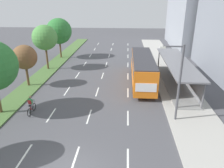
# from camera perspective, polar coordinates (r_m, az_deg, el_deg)

# --- Properties ---
(median_strip) EXTENTS (2.60, 52.00, 0.12)m
(median_strip) POSITION_cam_1_polar(r_m,az_deg,el_deg) (33.61, -16.37, 3.65)
(median_strip) COLOR #4C7038
(median_strip) RESTS_ON ground
(sidewalk_right) EXTENTS (4.50, 52.00, 0.15)m
(sidewalk_right) POSITION_cam_1_polar(r_m,az_deg,el_deg) (32.14, 14.54, 3.05)
(sidewalk_right) COLOR #ADAAA3
(sidewalk_right) RESTS_ON ground
(lane_divider_left) EXTENTS (0.14, 47.07, 0.01)m
(lane_divider_left) POSITION_cam_1_polar(r_m,az_deg,el_deg) (30.48, -9.06, 2.34)
(lane_divider_left) COLOR white
(lane_divider_left) RESTS_ON ground
(lane_divider_center) EXTENTS (0.14, 47.07, 0.01)m
(lane_divider_center) POSITION_cam_1_polar(r_m,az_deg,el_deg) (29.91, -2.51, 2.22)
(lane_divider_center) COLOR white
(lane_divider_center) RESTS_ON ground
(lane_divider_right) EXTENTS (0.14, 47.07, 0.01)m
(lane_divider_right) POSITION_cam_1_polar(r_m,az_deg,el_deg) (29.73, 4.22, 2.06)
(lane_divider_right) COLOR white
(lane_divider_right) RESTS_ON ground
(bus_shelter) EXTENTS (2.90, 14.11, 2.86)m
(bus_shelter) POSITION_cam_1_polar(r_m,az_deg,el_deg) (27.29, 17.11, 3.46)
(bus_shelter) COLOR gray
(bus_shelter) RESTS_ON sidewalk_right
(bus) EXTENTS (2.54, 11.29, 3.37)m
(bus) POSITION_cam_1_polar(r_m,az_deg,el_deg) (26.93, 8.07, 4.44)
(bus) COLOR orange
(bus) RESTS_ON ground
(cyclist) EXTENTS (0.46, 1.82, 1.71)m
(cyclist) POSITION_cam_1_polar(r_m,az_deg,el_deg) (21.26, -20.56, -5.30)
(cyclist) COLOR black
(cyclist) RESTS_ON ground
(median_tree_third) EXTENTS (2.85, 2.85, 4.90)m
(median_tree_third) POSITION_cam_1_polar(r_m,az_deg,el_deg) (27.18, -22.02, 6.54)
(median_tree_third) COLOR brown
(median_tree_third) RESTS_ON median_strip
(median_tree_fourth) EXTENTS (3.58, 3.58, 6.41)m
(median_tree_fourth) POSITION_cam_1_polar(r_m,az_deg,el_deg) (32.96, -17.30, 11.57)
(median_tree_fourth) COLOR brown
(median_tree_fourth) RESTS_ON median_strip
(median_tree_fifth) EXTENTS (4.35, 4.35, 6.77)m
(median_tree_fifth) POSITION_cam_1_polar(r_m,az_deg,el_deg) (39.22, -13.82, 13.36)
(median_tree_fifth) COLOR brown
(median_tree_fifth) RESTS_ON median_strip
(streetlight) EXTENTS (1.91, 0.24, 6.50)m
(streetlight) POSITION_cam_1_polar(r_m,az_deg,el_deg) (18.25, 16.95, 1.36)
(streetlight) COLOR #4C4C51
(streetlight) RESTS_ON sidewalk_right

